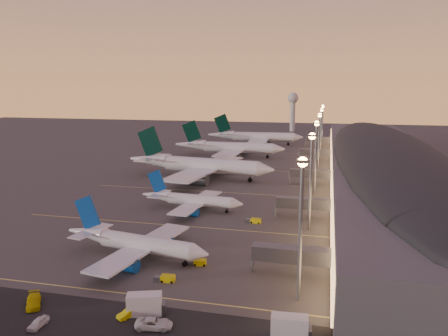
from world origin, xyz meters
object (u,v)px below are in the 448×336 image
airliner_wide_mid (229,147)px  baggage_tug_c (254,221)px  radar_tower (293,105)px  service_van_e (154,324)px  airliner_wide_far (255,137)px  catering_truck_b (292,327)px  baggage_tug_a (165,278)px  airliner_wide_near (198,165)px  service_van_b (34,301)px  service_van_c (38,323)px  airliner_narrow_north (191,200)px  airliner_narrow_south (134,243)px  catering_truck_a (147,305)px  service_van_d (129,313)px  baggage_tug_b (198,262)px

airliner_wide_mid → baggage_tug_c: size_ratio=13.93×
radar_tower → service_van_e: radar_tower is taller
airliner_wide_far → radar_tower: (16.44, 92.51, 16.74)m
catering_truck_b → baggage_tug_a: bearing=147.3°
airliner_wide_near → service_van_b: 110.43m
baggage_tug_a → service_van_c: service_van_c is taller
airliner_wide_near → baggage_tug_a: airliner_wide_near is taller
airliner_wide_far → service_van_b: (-2.11, -220.33, -4.31)m
radar_tower → baggage_tug_c: radar_tower is taller
airliner_wide_far → service_van_c: (3.00, -226.10, -4.44)m
airliner_narrow_north → service_van_b: airliner_narrow_north is taller
baggage_tug_a → service_van_e: 16.96m
radar_tower → airliner_wide_near: bearing=-96.2°
service_van_b → airliner_narrow_south: bearing=38.5°
airliner_wide_mid → service_van_b: airliner_wide_mid is taller
airliner_wide_near → airliner_wide_far: 110.18m
catering_truck_a → service_van_b: catering_truck_a is taller
airliner_wide_far → catering_truck_a: bearing=-88.5°
baggage_tug_a → service_van_d: 14.09m
baggage_tug_c → catering_truck_a: (-9.16, -53.32, 1.10)m
airliner_narrow_south → airliner_wide_near: airliner_wide_near is taller
airliner_narrow_south → radar_tower: (10.83, 288.43, 18.51)m
airliner_narrow_north → service_van_e: airliner_narrow_north is taller
baggage_tug_b → catering_truck_b: catering_truck_b is taller
service_van_d → service_van_c: bearing=-123.2°
baggage_tug_c → catering_truck_b: 56.69m
catering_truck_a → catering_truck_b: size_ratio=1.07×
radar_tower → baggage_tug_a: radar_tower is taller
airliner_narrow_south → catering_truck_a: airliner_narrow_south is taller
service_van_e → catering_truck_b: bearing=-94.2°
airliner_narrow_north → baggage_tug_a: airliner_narrow_north is taller
airliner_wide_mid → baggage_tug_a: 154.79m
radar_tower → catering_truck_a: 311.52m
baggage_tug_a → baggage_tug_b: (3.86, 9.06, -0.01)m
airliner_wide_mid → radar_tower: radar_tower is taller
airliner_wide_mid → baggage_tug_a: (22.13, -153.14, -4.46)m
baggage_tug_b → baggage_tug_c: 32.50m
radar_tower → baggage_tug_b: 290.13m
baggage_tug_c → service_van_d: bearing=-94.6°
baggage_tug_b → service_van_d: service_van_d is taller
radar_tower → airliner_wide_mid: bearing=-98.6°
radar_tower → baggage_tug_b: bearing=-89.2°
baggage_tug_b → catering_truck_a: catering_truck_a is taller
airliner_narrow_north → service_van_e: bearing=-71.9°
baggage_tug_b → airliner_wide_far: bearing=86.7°
airliner_narrow_south → baggage_tug_a: airliner_narrow_south is taller
service_van_d → service_van_b: bearing=-147.9°
baggage_tug_a → baggage_tug_c: baggage_tug_c is taller
catering_truck_b → baggage_tug_c: bearing=100.9°
airliner_narrow_south → airliner_narrow_north: 39.48m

